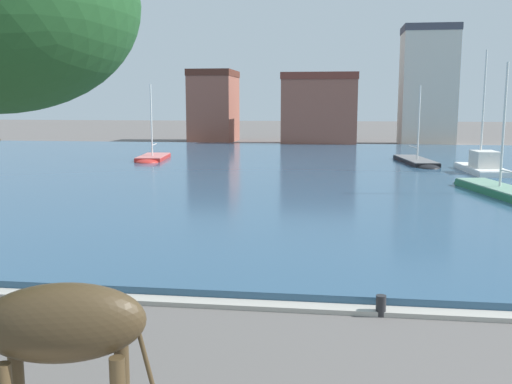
# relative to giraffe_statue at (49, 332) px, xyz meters

# --- Properties ---
(harbor_water) EXTENTS (80.73, 52.35, 0.31)m
(harbor_water) POSITION_rel_giraffe_statue_xyz_m (1.10, 34.26, -2.39)
(harbor_water) COLOR #2D5170
(harbor_water) RESTS_ON ground
(quay_edge_coping) EXTENTS (80.73, 0.50, 0.12)m
(quay_edge_coping) POSITION_rel_giraffe_statue_xyz_m (1.10, 7.83, -2.48)
(quay_edge_coping) COLOR #ADA89E
(quay_edge_coping) RESTS_ON ground
(giraffe_statue) EXTENTS (2.80, 1.18, 4.98)m
(giraffe_statue) POSITION_rel_giraffe_statue_xyz_m (0.00, 0.00, 0.00)
(giraffe_statue) COLOR #42331E
(giraffe_statue) RESTS_ON ground
(sailboat_green) EXTENTS (3.61, 9.41, 6.96)m
(sailboat_green) POSITION_rel_giraffe_statue_xyz_m (11.45, 25.21, -2.16)
(sailboat_green) COLOR #236B42
(sailboat_green) RESTS_ON ground
(sailboat_black) EXTENTS (2.78, 8.16, 6.24)m
(sailboat_black) POSITION_rel_giraffe_statue_xyz_m (9.44, 39.58, -2.20)
(sailboat_black) COLOR black
(sailboat_black) RESTS_ON ground
(sailboat_red) EXTENTS (2.63, 6.12, 6.40)m
(sailboat_red) POSITION_rel_giraffe_statue_xyz_m (-11.69, 39.71, -2.19)
(sailboat_red) COLOR red
(sailboat_red) RESTS_ON ground
(sailboat_white) EXTENTS (2.52, 6.90, 8.41)m
(sailboat_white) POSITION_rel_giraffe_statue_xyz_m (12.92, 34.94, -1.96)
(sailboat_white) COLOR white
(sailboat_white) RESTS_ON ground
(mooring_bollard) EXTENTS (0.24, 0.24, 0.50)m
(mooring_bollard) POSITION_rel_giraffe_statue_xyz_m (4.18, 7.68, -2.29)
(mooring_bollard) COLOR #232326
(mooring_bollard) RESTS_ON ground
(townhouse_corner_house) EXTENTS (5.35, 8.04, 8.92)m
(townhouse_corner_house) POSITION_rel_giraffe_statue_xyz_m (-12.08, 66.42, 1.93)
(townhouse_corner_house) COLOR #8E5142
(townhouse_corner_house) RESTS_ON ground
(townhouse_narrow_midrow) EXTENTS (8.65, 7.85, 8.29)m
(townhouse_narrow_midrow) POSITION_rel_giraffe_statue_xyz_m (1.31, 62.94, 1.62)
(townhouse_narrow_midrow) COLOR #8E5142
(townhouse_narrow_midrow) RESTS_ON ground
(townhouse_end_terrace) EXTENTS (6.26, 5.36, 13.73)m
(townhouse_end_terrace) POSITION_rel_giraffe_statue_xyz_m (13.82, 64.94, 4.34)
(townhouse_end_terrace) COLOR beige
(townhouse_end_terrace) RESTS_ON ground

